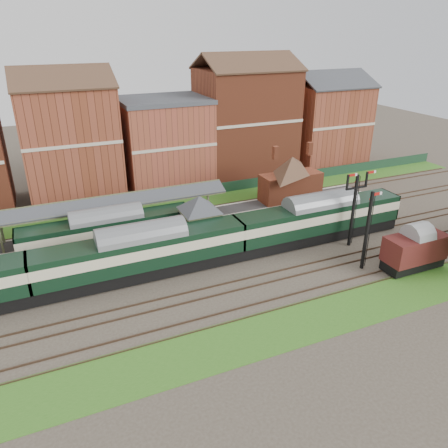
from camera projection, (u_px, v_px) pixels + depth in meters
name	position (u px, v px, depth m)	size (l,w,h in m)	color
ground	(239.00, 256.00, 45.01)	(160.00, 160.00, 0.00)	#473D33
grass_back	(187.00, 204.00, 58.33)	(90.00, 4.50, 0.06)	#2D6619
grass_front	(303.00, 322.00, 35.00)	(90.00, 5.00, 0.06)	#2D6619
fence	(182.00, 194.00, 59.69)	(90.00, 0.12, 1.50)	#193823
platform	(165.00, 224.00, 51.09)	(55.00, 3.40, 1.00)	#2D2D2D
signal_box	(200.00, 221.00, 45.30)	(5.40, 5.40, 6.00)	#5F6C4C
brick_hut	(267.00, 226.00, 49.06)	(3.20, 2.64, 2.94)	brown
station_building	(291.00, 178.00, 55.89)	(8.10, 8.10, 5.90)	brown
canopy	(109.00, 199.00, 47.20)	(26.00, 3.89, 4.08)	#505535
semaphore_bracket	(354.00, 206.00, 45.42)	(3.60, 0.25, 8.18)	black
semaphore_siding	(367.00, 230.00, 41.13)	(1.23, 0.25, 8.00)	black
town_backdrop	(164.00, 138.00, 62.87)	(69.00, 10.00, 16.00)	brown
dmu_train	(143.00, 252.00, 40.29)	(58.73, 3.08, 4.51)	black
platform_railcar	(108.00, 231.00, 45.06)	(17.59, 2.77, 4.05)	black
goods_van_a	(415.00, 249.00, 41.92)	(6.13, 2.66, 3.72)	black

